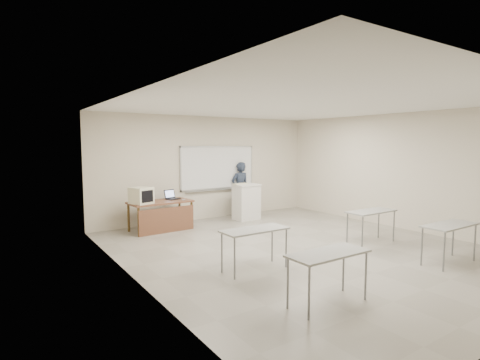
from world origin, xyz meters
TOP-DOWN VIEW (x-y plane):
  - floor at (0.00, 0.00)m, footprint 7.00×8.00m
  - whiteboard at (0.30, 3.97)m, footprint 2.48×0.10m
  - student_desks at (-0.00, -1.35)m, footprint 4.40×2.20m
  - instructor_desk at (-1.80, 3.19)m, footprint 1.55×0.78m
  - podium at (0.80, 3.20)m, footprint 0.74×0.54m
  - crt_monitor at (-2.35, 3.18)m, footprint 0.44×0.49m
  - laptop at (-1.40, 3.46)m, footprint 0.33×0.31m
  - mouse at (-1.25, 3.10)m, footprint 0.09×0.06m
  - keyboard at (0.65, 3.28)m, footprint 0.51×0.25m
  - presenter at (1.05, 3.90)m, footprint 0.61×0.41m

SIDE VIEW (x-z plane):
  - floor at x=0.00m, z-range -0.01..0.00m
  - podium at x=0.80m, z-range 0.00..1.04m
  - instructor_desk at x=-1.80m, z-range 0.19..0.94m
  - student_desks at x=0.00m, z-range 0.31..1.04m
  - mouse at x=-1.25m, z-range 0.75..0.79m
  - laptop at x=-1.40m, z-range 0.68..0.93m
  - presenter at x=1.05m, z-range 0.00..1.65m
  - crt_monitor at x=-2.35m, z-range 0.74..1.16m
  - keyboard at x=0.65m, z-range 1.04..1.06m
  - whiteboard at x=0.30m, z-range 0.83..2.14m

